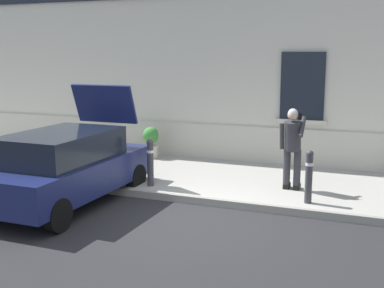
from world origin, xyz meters
The scene contains 10 objects.
ground_plane centered at (0.00, 0.00, 0.00)m, with size 80.00×80.00×0.00m, color #232326.
sidewalk centered at (0.00, 2.80, 0.07)m, with size 24.00×3.60×0.15m, color #99968E.
curb_edge centered at (0.00, 0.94, 0.07)m, with size 24.00×0.12×0.15m, color gray.
building_facade centered at (0.01, 5.29, 3.73)m, with size 24.00×1.52×7.50m.
hatchback_car_navy centered at (-2.58, -0.06, 0.80)m, with size 1.81×4.07×2.34m.
bollard_near_person centered at (1.98, 1.35, 0.71)m, with size 0.15×0.15×1.04m.
bollard_far_left centered at (-1.41, 1.35, 0.71)m, with size 0.15×0.15×1.04m.
person_on_phone centered at (1.50, 2.18, 1.15)m, with size 0.51×0.50×1.74m.
planter_olive centered at (-4.78, 3.81, 0.61)m, with size 0.44×0.44×0.86m.
planter_cream centered at (-2.74, 4.05, 0.61)m, with size 0.44×0.44×0.86m.
Camera 1 is at (3.33, -8.11, 3.02)m, focal length 46.49 mm.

